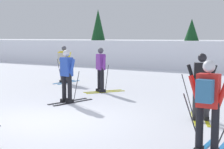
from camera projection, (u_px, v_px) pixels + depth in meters
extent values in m
plane|color=white|center=(50.00, 121.00, 8.64)|extent=(120.00, 120.00, 0.00)
cylinder|color=black|center=(200.00, 124.00, 6.17)|extent=(0.14, 0.14, 0.85)
cylinder|color=black|center=(215.00, 126.00, 6.02)|extent=(0.14, 0.14, 0.85)
cube|color=red|center=(208.00, 91.00, 6.03)|extent=(0.38, 0.24, 0.60)
cylinder|color=red|center=(195.00, 90.00, 6.18)|extent=(0.26, 0.09, 0.55)
cylinder|color=red|center=(223.00, 92.00, 5.92)|extent=(0.26, 0.09, 0.55)
sphere|color=silver|center=(209.00, 66.00, 5.98)|extent=(0.22, 0.22, 0.22)
cylinder|color=#38383D|center=(193.00, 123.00, 6.34)|extent=(0.41, 0.03, 1.07)
cube|color=teal|center=(205.00, 91.00, 5.85)|extent=(0.28, 0.18, 0.40)
cube|color=gold|center=(103.00, 91.00, 13.35)|extent=(0.95, 1.39, 0.02)
cube|color=gold|center=(106.00, 92.00, 13.10)|extent=(0.95, 1.39, 0.02)
cube|color=black|center=(99.00, 90.00, 13.28)|extent=(0.24, 0.28, 0.10)
cube|color=black|center=(102.00, 91.00, 13.03)|extent=(0.24, 0.28, 0.10)
cylinder|color=black|center=(99.00, 78.00, 13.23)|extent=(0.14, 0.14, 0.85)
cylinder|color=black|center=(102.00, 79.00, 12.98)|extent=(0.14, 0.14, 0.85)
cube|color=purple|center=(101.00, 62.00, 13.04)|extent=(0.45, 0.41, 0.60)
cylinder|color=purple|center=(99.00, 62.00, 13.27)|extent=(0.26, 0.21, 0.55)
cylinder|color=purple|center=(104.00, 63.00, 12.82)|extent=(0.26, 0.21, 0.55)
sphere|color=#4C4C56|center=(101.00, 51.00, 12.99)|extent=(0.22, 0.22, 0.22)
cylinder|color=#38383D|center=(100.00, 77.00, 13.45)|extent=(0.29, 0.20, 1.08)
cylinder|color=#38383D|center=(107.00, 79.00, 12.85)|extent=(0.29, 0.20, 1.08)
cube|color=gold|center=(194.00, 118.00, 8.86)|extent=(0.69, 1.52, 0.02)
cube|color=gold|center=(206.00, 119.00, 8.81)|extent=(0.69, 1.52, 0.02)
cube|color=black|center=(195.00, 118.00, 8.70)|extent=(0.21, 0.29, 0.10)
cube|color=black|center=(206.00, 118.00, 8.66)|extent=(0.21, 0.29, 0.10)
cylinder|color=#2D2D33|center=(195.00, 99.00, 8.65)|extent=(0.14, 0.14, 0.85)
cylinder|color=#2D2D33|center=(207.00, 100.00, 8.61)|extent=(0.14, 0.14, 0.85)
cube|color=black|center=(202.00, 75.00, 8.56)|extent=(0.44, 0.37, 0.60)
cylinder|color=black|center=(192.00, 75.00, 8.62)|extent=(0.27, 0.18, 0.55)
cylinder|color=black|center=(212.00, 75.00, 8.54)|extent=(0.27, 0.18, 0.55)
sphere|color=black|center=(202.00, 58.00, 8.52)|extent=(0.22, 0.22, 0.22)
cylinder|color=#38383D|center=(188.00, 97.00, 8.78)|extent=(0.34, 0.16, 1.18)
cylinder|color=#38383D|center=(214.00, 97.00, 8.67)|extent=(0.34, 0.16, 1.18)
cube|color=#237AC6|center=(64.00, 82.00, 16.08)|extent=(0.13, 1.60, 0.02)
cube|color=#237AC6|center=(69.00, 82.00, 15.94)|extent=(0.13, 1.60, 0.02)
cube|color=black|center=(62.00, 81.00, 15.94)|extent=(0.13, 0.26, 0.10)
cube|color=black|center=(67.00, 81.00, 15.80)|extent=(0.13, 0.26, 0.10)
cylinder|color=#2D2D33|center=(62.00, 71.00, 15.89)|extent=(0.14, 0.14, 0.85)
cylinder|color=#2D2D33|center=(67.00, 71.00, 15.75)|extent=(0.14, 0.14, 0.85)
cube|color=yellow|center=(64.00, 58.00, 15.75)|extent=(0.39, 0.25, 0.60)
cylinder|color=yellow|center=(60.00, 58.00, 15.90)|extent=(0.26, 0.10, 0.55)
cylinder|color=yellow|center=(69.00, 58.00, 15.65)|extent=(0.26, 0.10, 0.55)
sphere|color=#4C4C56|center=(64.00, 48.00, 15.71)|extent=(0.22, 0.22, 0.22)
cylinder|color=#38383D|center=(59.00, 70.00, 16.09)|extent=(0.27, 0.03, 1.10)
cylinder|color=#38383D|center=(72.00, 71.00, 15.73)|extent=(0.27, 0.03, 1.10)
cube|color=#B7B2A3|center=(61.00, 57.00, 15.57)|extent=(0.28, 0.19, 0.40)
cube|color=black|center=(68.00, 101.00, 11.23)|extent=(0.42, 1.58, 0.02)
cube|color=black|center=(73.00, 102.00, 11.04)|extent=(0.42, 1.58, 0.02)
cube|color=black|center=(64.00, 100.00, 11.12)|extent=(0.17, 0.28, 0.10)
cube|color=black|center=(70.00, 101.00, 10.93)|extent=(0.17, 0.28, 0.10)
cylinder|color=black|center=(64.00, 86.00, 11.07)|extent=(0.14, 0.14, 0.85)
cylinder|color=black|center=(70.00, 86.00, 10.88)|extent=(0.14, 0.14, 0.85)
cube|color=#284CB7|center=(67.00, 67.00, 10.90)|extent=(0.42, 0.31, 0.60)
cylinder|color=#284CB7|center=(62.00, 67.00, 11.09)|extent=(0.27, 0.14, 0.55)
cylinder|color=#284CB7|center=(72.00, 68.00, 10.75)|extent=(0.27, 0.14, 0.55)
sphere|color=silver|center=(66.00, 53.00, 10.86)|extent=(0.22, 0.22, 0.22)
cylinder|color=#38383D|center=(63.00, 85.00, 11.28)|extent=(0.32, 0.09, 1.05)
cylinder|color=#38383D|center=(76.00, 88.00, 10.81)|extent=(0.32, 0.09, 1.05)
cylinder|color=#513823|center=(191.00, 65.00, 22.78)|extent=(0.19, 0.19, 0.57)
cone|color=#14421E|center=(191.00, 40.00, 22.60)|extent=(1.82, 1.82, 2.75)
cylinder|color=#513823|center=(98.00, 60.00, 26.22)|extent=(0.23, 0.23, 0.69)
cone|color=#14421E|center=(98.00, 33.00, 25.99)|extent=(1.59, 1.59, 3.53)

